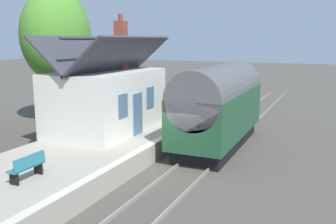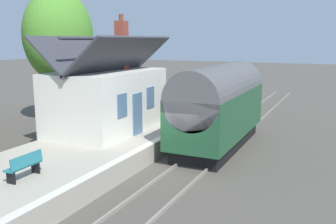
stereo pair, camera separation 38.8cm
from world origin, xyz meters
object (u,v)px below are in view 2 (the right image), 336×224
(station_building, at_px, (107,98))
(planter_under_sign, at_px, (182,114))
(bench_mid_platform, at_px, (195,101))
(tree_behind_building, at_px, (59,36))
(bench_platform_end, at_px, (25,165))
(train, at_px, (219,106))
(planter_edge_far, at_px, (182,99))
(bench_near_building, at_px, (184,106))

(station_building, distance_m, planter_under_sign, 5.01)
(bench_mid_platform, distance_m, tree_behind_building, 10.18)
(bench_platform_end, relative_size, tree_behind_building, 0.16)
(station_building, bearing_deg, planter_under_sign, -31.50)
(bench_mid_platform, distance_m, planter_under_sign, 4.00)
(train, xyz_separation_m, station_building, (-2.28, 5.37, 0.37))
(planter_edge_far, bearing_deg, bench_near_building, -154.86)
(station_building, bearing_deg, bench_platform_end, -168.46)
(bench_mid_platform, height_order, planter_edge_far, bench_mid_platform)
(planter_edge_far, bearing_deg, bench_mid_platform, -133.16)
(train, distance_m, tree_behind_building, 12.20)
(planter_edge_far, bearing_deg, bench_platform_end, -175.62)
(bench_platform_end, height_order, tree_behind_building, tree_behind_building)
(bench_near_building, xyz_separation_m, planter_edge_far, (3.51, 1.65, -0.19))
(bench_platform_end, distance_m, planter_edge_far, 16.82)
(train, distance_m, bench_platform_end, 10.29)
(bench_mid_platform, relative_size, planter_under_sign, 1.31)
(station_building, height_order, tree_behind_building, tree_behind_building)
(bench_near_building, bearing_deg, bench_platform_end, 178.43)
(bench_platform_end, height_order, bench_near_building, same)
(bench_platform_end, bearing_deg, tree_behind_building, 35.33)
(station_building, height_order, bench_near_building, station_building)
(station_building, bearing_deg, tree_behind_building, 59.68)
(bench_platform_end, xyz_separation_m, planter_under_sign, (11.30, -1.04, -0.18))
(train, relative_size, bench_mid_platform, 6.01)
(train, bearing_deg, bench_platform_end, 157.63)
(bench_mid_platform, xyz_separation_m, bench_near_building, (-1.99, -0.02, 0.00))
(bench_mid_platform, bearing_deg, planter_edge_far, 46.84)
(bench_near_building, xyz_separation_m, planter_under_sign, (-1.95, -0.68, -0.18))
(train, height_order, bench_near_building, train)
(station_building, xyz_separation_m, bench_platform_end, (-7.20, -1.47, -1.23))
(bench_near_building, bearing_deg, planter_edge_far, 25.14)
(bench_mid_platform, bearing_deg, bench_platform_end, 178.71)
(planter_edge_far, bearing_deg, planter_under_sign, -156.95)
(train, bearing_deg, planter_edge_far, 35.47)
(station_building, xyz_separation_m, bench_near_building, (6.05, -1.83, -1.23))
(planter_under_sign, xyz_separation_m, tree_behind_building, (-0.47, 8.72, 4.64))
(bench_platform_end, bearing_deg, planter_under_sign, -5.26)
(planter_under_sign, distance_m, tree_behind_building, 9.89)
(planter_under_sign, xyz_separation_m, planter_edge_far, (5.47, 2.33, -0.01))
(bench_near_building, distance_m, planter_under_sign, 2.07)
(bench_platform_end, distance_m, planter_under_sign, 11.35)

